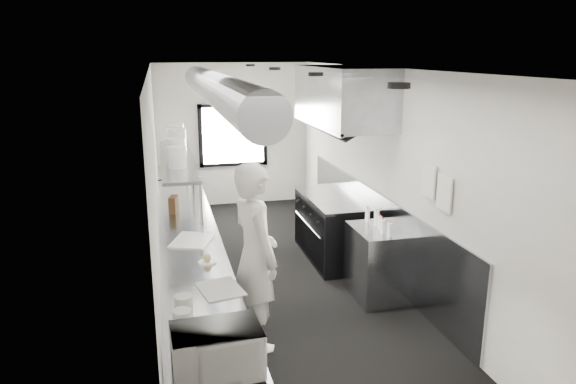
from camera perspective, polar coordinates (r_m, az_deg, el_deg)
floor at (r=7.25m, az=-1.13°, el=-9.64°), size 3.00×8.00×0.01m
ceiling at (r=6.61m, az=-1.26°, el=13.05°), size 3.00×8.00×0.01m
wall_back at (r=10.67m, az=-5.90°, el=6.07°), size 3.00×0.02×2.80m
wall_front at (r=3.25m, az=14.89°, el=-15.15°), size 3.00×0.02×2.80m
wall_left at (r=6.65m, az=-13.92°, el=0.42°), size 0.02×8.00×2.80m
wall_right at (r=7.26m, az=10.44°, el=1.81°), size 0.02×8.00×2.80m
wall_cladding at (r=7.75m, az=9.12°, el=-3.85°), size 0.03×5.50×1.10m
hvac_duct at (r=6.90m, az=-7.77°, el=10.92°), size 0.40×6.40×0.40m
service_window at (r=10.63m, az=-5.87°, el=6.04°), size 1.36×0.05×1.25m
exhaust_hood at (r=7.61m, az=5.81°, el=10.11°), size 0.81×2.20×0.88m
prep_counter at (r=6.48m, az=-10.25°, el=-8.64°), size 0.70×6.00×0.90m
pass_shelf at (r=7.60m, az=-11.68°, el=3.36°), size 0.45×3.00×0.68m
range at (r=7.97m, az=5.05°, el=-3.78°), size 0.88×1.60×0.94m
bottle_station at (r=6.80m, az=9.75°, el=-7.47°), size 0.65×0.80×0.90m
far_work_table at (r=9.98m, az=-11.66°, el=-0.33°), size 0.70×1.20×0.90m
notice_sheet_a at (r=6.16m, az=14.79°, el=1.16°), size 0.02×0.28×0.38m
notice_sheet_b at (r=5.87m, az=16.36°, el=-0.10°), size 0.02×0.28×0.38m
line_cook at (r=5.47m, az=-3.53°, el=-6.88°), size 0.63×0.81×1.96m
microwave at (r=3.74m, az=-7.65°, el=-16.46°), size 0.57×0.44×0.33m
deli_tub_a at (r=4.44m, az=-11.24°, el=-12.91°), size 0.18×0.18×0.11m
deli_tub_b at (r=4.67m, az=-11.11°, el=-11.44°), size 0.19×0.19×0.11m
newspaper at (r=4.97m, az=-7.25°, el=-10.23°), size 0.44×0.51×0.01m
small_plate at (r=5.58m, az=-8.61°, el=-7.41°), size 0.22×0.22×0.02m
pastry at (r=5.56m, az=-8.63°, el=-6.93°), size 0.08×0.08×0.08m
cutting_board at (r=6.22m, az=-10.20°, el=-5.10°), size 0.58×0.66×0.02m
knife_block at (r=7.32m, az=-12.13°, el=-1.30°), size 0.14×0.22×0.22m
plate_stack_a at (r=6.90m, az=-11.77°, el=3.66°), size 0.26×0.26×0.27m
plate_stack_b at (r=7.19m, az=-11.88°, el=4.34°), size 0.34×0.34×0.33m
plate_stack_c at (r=7.81m, az=-11.78°, el=5.28°), size 0.31×0.31×0.37m
plate_stack_d at (r=8.21m, az=-11.93°, el=5.82°), size 0.29×0.29×0.39m
squeeze_bottle_a at (r=6.36m, az=10.80°, el=-3.99°), size 0.07×0.07×0.16m
squeeze_bottle_b at (r=6.44m, az=10.05°, el=-3.66°), size 0.07×0.07×0.17m
squeeze_bottle_c at (r=6.59m, az=9.74°, el=-3.26°), size 0.07×0.07×0.16m
squeeze_bottle_d at (r=6.72m, az=9.43°, el=-2.79°), size 0.07×0.07×0.19m
squeeze_bottle_e at (r=6.84m, az=8.48°, el=-2.47°), size 0.07×0.07×0.18m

